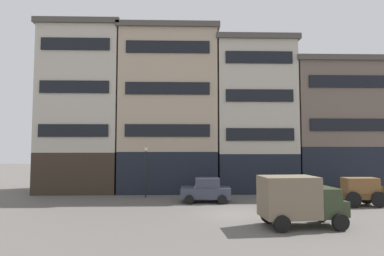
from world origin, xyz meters
TOP-DOWN VIEW (x-y plane):
  - ground_plane at (0.00, 0.00)m, footprint 120.00×120.00m
  - building_far_left at (-12.83, 10.78)m, footprint 7.69×6.64m
  - building_center_left at (-4.65, 10.78)m, footprint 9.38×6.64m
  - building_center_right at (3.54, 10.78)m, footprint 7.69×6.64m
  - building_far_right at (11.85, 10.78)m, footprint 9.64×6.64m
  - cargo_wagon at (9.34, 2.43)m, footprint 2.91×1.52m
  - delivery_truck_near at (2.83, -3.11)m, footprint 4.47×2.41m
  - sedan_dark at (-1.54, 4.21)m, footprint 3.75×1.96m
  - pedestrian_officer at (5.30, 4.58)m, footprint 0.36×0.36m
  - streetlamp_curbside at (-6.36, 6.53)m, footprint 0.32×0.32m
  - fire_hydrant_curbside at (9.37, 5.79)m, footprint 0.24×0.24m

SIDE VIEW (x-z plane):
  - ground_plane at x=0.00m, z-range 0.00..0.00m
  - fire_hydrant_curbside at x=9.37m, z-range 0.01..0.84m
  - sedan_dark at x=-1.54m, z-range 0.00..1.83m
  - pedestrian_officer at x=5.30m, z-range 0.08..1.88m
  - cargo_wagon at x=9.34m, z-range 0.16..2.14m
  - delivery_truck_near at x=2.83m, z-range 0.11..2.73m
  - streetlamp_curbside at x=-6.36m, z-range 0.61..4.73m
  - building_far_right at x=11.85m, z-range 0.04..12.55m
  - building_center_right at x=3.54m, z-range 0.04..14.48m
  - building_center_left at x=-4.65m, z-range 0.04..15.50m
  - building_far_left at x=-12.83m, z-range 0.04..15.76m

